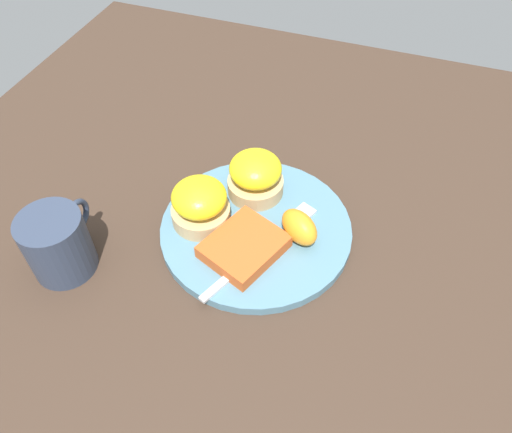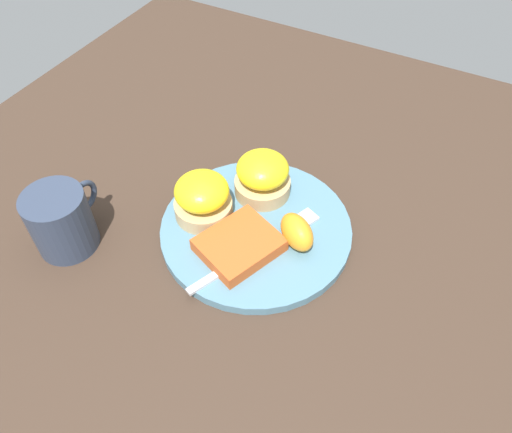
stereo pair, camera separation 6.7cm
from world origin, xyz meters
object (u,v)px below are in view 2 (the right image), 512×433
object	(u,v)px
fork	(263,245)
cup	(62,221)
sandwich_benedict_right	(202,198)
orange_wedge	(296,233)
hashbrown_patty	(240,245)
sandwich_benedict_left	(263,176)

from	to	relation	value
fork	cup	distance (m)	0.27
sandwich_benedict_right	orange_wedge	world-z (taller)	sandwich_benedict_right
orange_wedge	fork	distance (m)	0.05
fork	hashbrown_patty	bearing A→B (deg)	129.84
hashbrown_patty	orange_wedge	world-z (taller)	orange_wedge
sandwich_benedict_right	hashbrown_patty	xyz separation A→B (m)	(-0.03, -0.08, -0.02)
cup	orange_wedge	bearing A→B (deg)	-64.21
sandwich_benedict_left	fork	distance (m)	0.11
orange_wedge	fork	bearing A→B (deg)	124.54
sandwich_benedict_right	fork	bearing A→B (deg)	-96.93
hashbrown_patty	cup	size ratio (longest dim) A/B	0.89
sandwich_benedict_left	hashbrown_patty	distance (m)	0.11
sandwich_benedict_left	orange_wedge	xyz separation A→B (m)	(-0.06, -0.08, -0.01)
hashbrown_patty	fork	bearing A→B (deg)	-50.16
cup	fork	bearing A→B (deg)	-65.61
sandwich_benedict_left	orange_wedge	bearing A→B (deg)	-127.65
hashbrown_patty	fork	distance (m)	0.03
fork	cup	size ratio (longest dim) A/B	1.80
sandwich_benedict_right	orange_wedge	distance (m)	0.14
fork	sandwich_benedict_left	bearing A→B (deg)	28.69
sandwich_benedict_left	fork	xyz separation A→B (m)	(-0.09, -0.05, -0.03)
sandwich_benedict_right	orange_wedge	size ratio (longest dim) A/B	1.35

